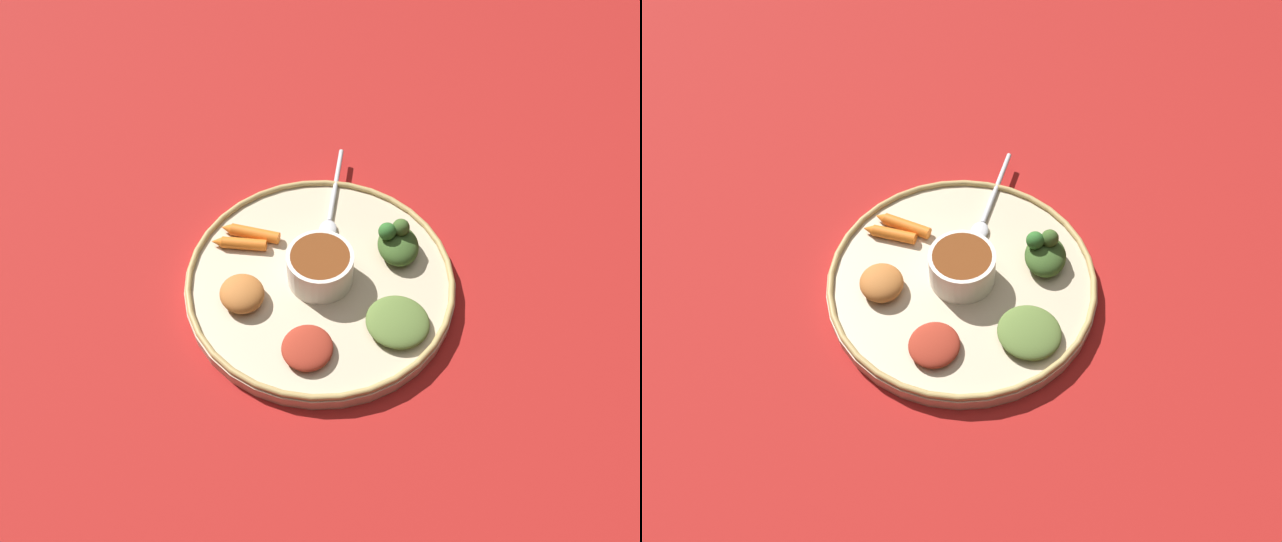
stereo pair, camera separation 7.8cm
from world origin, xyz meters
The scene contains 11 objects.
ground_plane centered at (0.00, 0.00, 0.00)m, with size 2.40×2.40×0.00m, color maroon.
platter centered at (0.00, 0.00, 0.01)m, with size 0.35×0.35×0.02m, color #C6B293.
platter_rim centered at (0.00, 0.00, 0.02)m, with size 0.35×0.35×0.01m, color tan.
center_bowl centered at (0.00, 0.00, 0.04)m, with size 0.08×0.08×0.05m.
spoon centered at (0.11, -0.06, 0.02)m, with size 0.16×0.09×0.01m.
greens_pile centered at (0.01, -0.11, 0.04)m, with size 0.08×0.07×0.05m.
carrot_near_spoon centered at (0.10, 0.07, 0.03)m, with size 0.06×0.08×0.02m.
carrot_outer centered at (0.08, 0.08, 0.03)m, with size 0.04×0.07×0.02m.
mound_chickpea centered at (0.00, 0.10, 0.03)m, with size 0.06×0.06×0.03m, color #B2662D.
mound_beet centered at (-0.10, 0.05, 0.03)m, with size 0.06×0.06×0.02m, color maroon.
mound_collards centered at (-0.10, -0.06, 0.03)m, with size 0.08×0.08×0.02m, color #567033.
Camera 2 is at (-0.46, 0.08, 0.66)m, focal length 34.64 mm.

